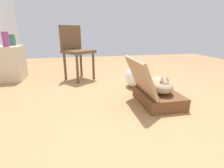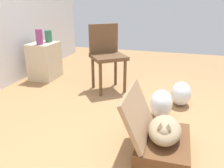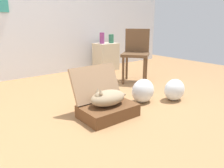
{
  "view_description": "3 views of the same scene",
  "coord_description": "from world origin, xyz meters",
  "px_view_note": "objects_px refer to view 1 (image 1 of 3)",
  "views": [
    {
      "loc": [
        -2.1,
        0.69,
        0.85
      ],
      "look_at": [
        -0.4,
        0.34,
        0.31
      ],
      "focal_mm": 27.43,
      "sensor_mm": 36.0,
      "label": 1
    },
    {
      "loc": [
        -2.1,
        -0.31,
        1.3
      ],
      "look_at": [
        -0.01,
        0.31,
        0.49
      ],
      "focal_mm": 37.35,
      "sensor_mm": 36.0,
      "label": 2
    },
    {
      "loc": [
        -1.73,
        -2.15,
        1.08
      ],
      "look_at": [
        -0.08,
        -0.04,
        0.31
      ],
      "focal_mm": 35.27,
      "sensor_mm": 36.0,
      "label": 3
    }
  ],
  "objects_px": {
    "plastic_bag_white": "(134,77)",
    "side_table": "(11,63)",
    "plastic_bag_clear": "(138,71)",
    "chair": "(76,49)",
    "suitcase_base": "(158,97)",
    "vase_short": "(12,40)",
    "vase_tall": "(6,39)",
    "cat": "(159,85)"
  },
  "relations": [
    {
      "from": "vase_tall",
      "to": "plastic_bag_white",
      "type": "bearing_deg",
      "value": -110.62
    },
    {
      "from": "cat",
      "to": "chair",
      "type": "xyz_separation_m",
      "value": [
        1.36,
        0.95,
        0.3
      ]
    },
    {
      "from": "suitcase_base",
      "to": "vase_short",
      "type": "bearing_deg",
      "value": 51.22
    },
    {
      "from": "cat",
      "to": "suitcase_base",
      "type": "bearing_deg",
      "value": -3.2
    },
    {
      "from": "plastic_bag_clear",
      "to": "vase_short",
      "type": "height_order",
      "value": "vase_short"
    },
    {
      "from": "side_table",
      "to": "vase_tall",
      "type": "bearing_deg",
      "value": -168.39
    },
    {
      "from": "plastic_bag_clear",
      "to": "side_table",
      "type": "xyz_separation_m",
      "value": [
        0.46,
        2.23,
        0.15
      ]
    },
    {
      "from": "chair",
      "to": "plastic_bag_clear",
      "type": "bearing_deg",
      "value": -52.67
    },
    {
      "from": "vase_tall",
      "to": "vase_short",
      "type": "height_order",
      "value": "vase_tall"
    },
    {
      "from": "cat",
      "to": "vase_tall",
      "type": "relative_size",
      "value": 2.18
    },
    {
      "from": "side_table",
      "to": "vase_short",
      "type": "bearing_deg",
      "value": -19.73
    },
    {
      "from": "plastic_bag_white",
      "to": "vase_tall",
      "type": "height_order",
      "value": "vase_tall"
    },
    {
      "from": "plastic_bag_white",
      "to": "side_table",
      "type": "xyz_separation_m",
      "value": [
        0.87,
        2.02,
        0.14
      ]
    },
    {
      "from": "plastic_bag_white",
      "to": "cat",
      "type": "bearing_deg",
      "value": -172.76
    },
    {
      "from": "chair",
      "to": "vase_short",
      "type": "bearing_deg",
      "value": 126.87
    },
    {
      "from": "plastic_bag_white",
      "to": "side_table",
      "type": "height_order",
      "value": "side_table"
    },
    {
      "from": "cat",
      "to": "vase_short",
      "type": "distance_m",
      "value": 2.69
    },
    {
      "from": "plastic_bag_white",
      "to": "vase_tall",
      "type": "relative_size",
      "value": 1.44
    },
    {
      "from": "suitcase_base",
      "to": "vase_tall",
      "type": "distance_m",
      "value": 2.6
    },
    {
      "from": "plastic_bag_clear",
      "to": "vase_tall",
      "type": "bearing_deg",
      "value": 81.2
    },
    {
      "from": "plastic_bag_clear",
      "to": "vase_tall",
      "type": "xyz_separation_m",
      "value": [
        0.34,
        2.21,
        0.57
      ]
    },
    {
      "from": "vase_short",
      "to": "chair",
      "type": "bearing_deg",
      "value": -105.11
    },
    {
      "from": "plastic_bag_white",
      "to": "vase_short",
      "type": "xyz_separation_m",
      "value": [
        0.99,
        1.97,
        0.53
      ]
    },
    {
      "from": "cat",
      "to": "plastic_bag_white",
      "type": "relative_size",
      "value": 1.51
    },
    {
      "from": "cat",
      "to": "side_table",
      "type": "height_order",
      "value": "side_table"
    },
    {
      "from": "plastic_bag_white",
      "to": "side_table",
      "type": "relative_size",
      "value": 0.57
    },
    {
      "from": "suitcase_base",
      "to": "vase_short",
      "type": "distance_m",
      "value": 2.72
    },
    {
      "from": "cat",
      "to": "side_table",
      "type": "distance_m",
      "value": 2.61
    },
    {
      "from": "plastic_bag_clear",
      "to": "chair",
      "type": "relative_size",
      "value": 0.34
    },
    {
      "from": "plastic_bag_clear",
      "to": "side_table",
      "type": "distance_m",
      "value": 2.28
    },
    {
      "from": "cat",
      "to": "vase_tall",
      "type": "height_order",
      "value": "vase_tall"
    },
    {
      "from": "plastic_bag_white",
      "to": "vase_tall",
      "type": "bearing_deg",
      "value": 69.38
    },
    {
      "from": "side_table",
      "to": "chair",
      "type": "height_order",
      "value": "chair"
    },
    {
      "from": "plastic_bag_clear",
      "to": "chair",
      "type": "xyz_separation_m",
      "value": [
        0.28,
        1.08,
        0.39
      ]
    },
    {
      "from": "plastic_bag_white",
      "to": "side_table",
      "type": "bearing_deg",
      "value": 66.68
    },
    {
      "from": "suitcase_base",
      "to": "plastic_bag_white",
      "type": "distance_m",
      "value": 0.68
    },
    {
      "from": "cat",
      "to": "side_table",
      "type": "relative_size",
      "value": 0.87
    },
    {
      "from": "chair",
      "to": "suitcase_base",
      "type": "bearing_deg",
      "value": -93.04
    },
    {
      "from": "plastic_bag_white",
      "to": "plastic_bag_clear",
      "type": "height_order",
      "value": "plastic_bag_white"
    },
    {
      "from": "plastic_bag_white",
      "to": "vase_short",
      "type": "bearing_deg",
      "value": 63.38
    },
    {
      "from": "side_table",
      "to": "vase_tall",
      "type": "distance_m",
      "value": 0.44
    },
    {
      "from": "cat",
      "to": "plastic_bag_clear",
      "type": "bearing_deg",
      "value": -6.86
    }
  ]
}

